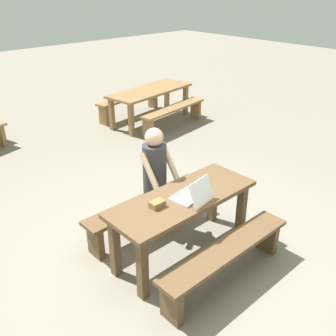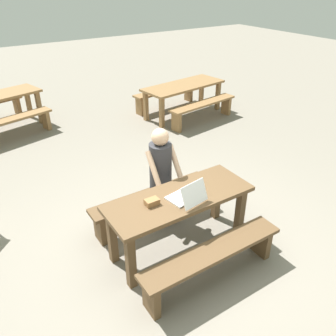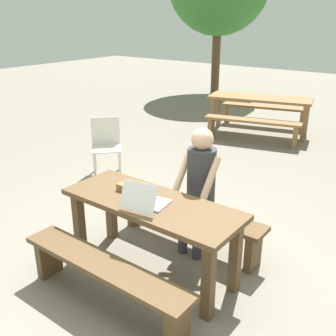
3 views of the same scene
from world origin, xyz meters
name	(u,v)px [view 3 (image 3 of 3)]	position (x,y,z in m)	size (l,w,h in m)	color
ground_plane	(152,270)	(0.00, 0.00, 0.00)	(30.00, 30.00, 0.00)	gray
picnic_table_front	(151,214)	(0.00, 0.00, 0.63)	(1.74, 0.66, 0.76)	brown
bench_near	(104,274)	(0.00, -0.63, 0.33)	(1.72, 0.30, 0.43)	brown
bench_far	(189,217)	(0.00, 0.63, 0.33)	(1.72, 0.30, 0.43)	brown
laptop	(145,200)	(0.02, -0.12, 0.82)	(0.39, 0.40, 0.26)	white
small_pouch	(126,187)	(-0.35, 0.03, 0.79)	(0.15, 0.10, 0.07)	olive
person_seated	(199,183)	(0.14, 0.60, 0.77)	(0.40, 0.40, 1.33)	#333847
plastic_chair	(106,144)	(-2.20, 1.57, 0.47)	(0.62, 0.62, 0.87)	silver
picnic_table_mid	(260,103)	(-1.26, 5.04, 0.65)	(2.15, 1.18, 0.77)	olive
bench_mid_south	(252,125)	(-1.10, 4.41, 0.34)	(1.86, 0.75, 0.46)	olive
bench_mid_north	(264,111)	(-1.42, 5.67, 0.34)	(1.86, 0.75, 0.46)	olive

